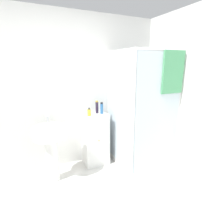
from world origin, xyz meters
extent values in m
cube|color=white|center=(0.00, 1.70, 1.25)|extent=(6.40, 0.06, 2.50)
cube|color=white|center=(1.23, 1.23, 0.04)|extent=(0.87, 0.87, 0.09)
cylinder|color=white|center=(1.65, 1.65, 0.96)|extent=(0.04, 0.04, 1.92)
cylinder|color=white|center=(0.82, 1.65, 0.96)|extent=(0.04, 0.04, 1.92)
cylinder|color=white|center=(1.65, 0.82, 0.96)|extent=(0.04, 0.04, 1.92)
cylinder|color=white|center=(0.82, 0.82, 0.96)|extent=(0.04, 0.04, 1.92)
cylinder|color=white|center=(1.23, 0.82, 1.90)|extent=(0.84, 0.04, 0.04)
cylinder|color=white|center=(1.23, 1.65, 1.90)|extent=(0.84, 0.04, 0.04)
cylinder|color=white|center=(0.82, 1.23, 1.90)|extent=(0.04, 0.84, 0.04)
cylinder|color=white|center=(1.65, 1.23, 1.90)|extent=(0.04, 0.84, 0.04)
cube|color=silver|center=(1.23, 0.80, 0.99)|extent=(0.80, 0.01, 1.80)
cube|color=silver|center=(0.80, 1.23, 0.99)|extent=(0.01, 0.80, 1.80)
cylinder|color=#B7BABF|center=(1.45, 1.59, 0.81)|extent=(0.02, 0.02, 1.44)
cylinder|color=#B7BABF|center=(1.45, 1.54, 1.55)|extent=(0.07, 0.07, 0.04)
cube|color=#4C9966|center=(1.44, 0.78, 1.60)|extent=(0.38, 0.03, 0.61)
cube|color=silver|center=(0.48, 1.49, 0.45)|extent=(0.41, 0.34, 0.91)
sphere|color=gold|center=(0.48, 1.31, 0.50)|extent=(0.02, 0.02, 0.02)
cylinder|color=white|center=(-0.26, 1.31, 0.35)|extent=(0.17, 0.17, 0.70)
cylinder|color=white|center=(-0.26, 1.31, 0.78)|extent=(0.48, 0.48, 0.15)
cylinder|color=#B7BABF|center=(-0.26, 1.48, 0.92)|extent=(0.02, 0.02, 0.13)
cube|color=#B7BABF|center=(-0.26, 1.44, 0.97)|extent=(0.02, 0.07, 0.02)
cylinder|color=yellow|center=(0.37, 1.44, 0.96)|extent=(0.06, 0.06, 0.10)
cylinder|color=black|center=(0.37, 1.44, 1.02)|extent=(0.02, 0.02, 0.02)
cube|color=black|center=(0.37, 1.43, 1.04)|extent=(0.01, 0.03, 0.01)
cylinder|color=#281E33|center=(0.54, 1.53, 1.00)|extent=(0.05, 0.05, 0.19)
cylinder|color=gold|center=(0.54, 1.53, 1.11)|extent=(0.04, 0.04, 0.02)
cylinder|color=#2D66A3|center=(0.60, 1.47, 0.99)|extent=(0.05, 0.05, 0.17)
cylinder|color=black|center=(0.60, 1.47, 1.09)|extent=(0.04, 0.04, 0.02)
camera|label=1|loc=(-0.46, -1.16, 1.72)|focal=28.00mm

